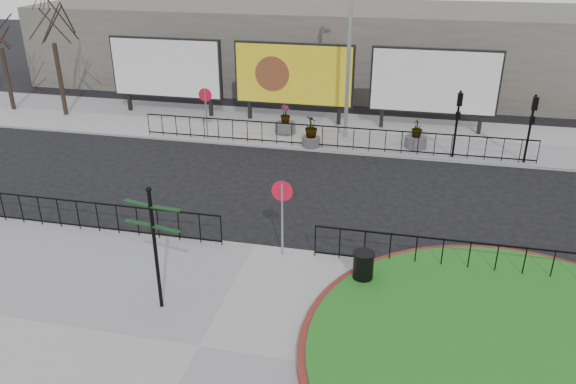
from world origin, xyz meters
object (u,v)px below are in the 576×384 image
(lamp_post, at_px, (350,39))
(litter_bin, at_px, (363,268))
(fingerpost_sign, at_px, (154,237))
(billboard_mid, at_px, (294,75))
(planter_b, at_px, (311,134))
(planter_a, at_px, (285,124))
(planter_c, at_px, (416,138))

(lamp_post, bearing_deg, litter_bin, -80.61)
(lamp_post, distance_m, fingerpost_sign, 15.23)
(billboard_mid, height_order, fingerpost_sign, billboard_mid)
(litter_bin, bearing_deg, billboard_mid, 109.33)
(planter_b, bearing_deg, litter_bin, -72.28)
(fingerpost_sign, bearing_deg, planter_b, 96.51)
(planter_a, bearing_deg, litter_bin, -67.89)
(fingerpost_sign, distance_m, planter_b, 13.28)
(planter_a, xyz_separation_m, planter_c, (6.36, -0.72, 0.01))
(planter_b, height_order, planter_c, planter_b)
(planter_a, xyz_separation_m, planter_b, (1.59, -1.60, 0.14))
(litter_bin, distance_m, planter_b, 11.43)
(billboard_mid, distance_m, fingerpost_sign, 16.67)
(billboard_mid, distance_m, planter_b, 4.34)
(planter_b, xyz_separation_m, planter_c, (4.77, 0.88, -0.13))
(billboard_mid, relative_size, fingerpost_sign, 1.78)
(lamp_post, bearing_deg, planter_b, -131.48)
(billboard_mid, height_order, litter_bin, billboard_mid)
(planter_b, bearing_deg, fingerpost_sign, -97.12)
(billboard_mid, xyz_separation_m, litter_bin, (5.07, -14.46, -1.97))
(litter_bin, bearing_deg, fingerpost_sign, -156.67)
(billboard_mid, height_order, planter_b, billboard_mid)
(billboard_mid, xyz_separation_m, planter_c, (6.36, -2.70, -2.00))
(litter_bin, relative_size, planter_c, 0.71)
(planter_a, bearing_deg, lamp_post, 0.00)
(planter_b, bearing_deg, billboard_mid, 114.03)
(lamp_post, relative_size, planter_c, 6.48)
(litter_bin, bearing_deg, planter_b, 107.72)
(fingerpost_sign, xyz_separation_m, planter_a, (0.04, 14.69, -1.64))
(billboard_mid, xyz_separation_m, fingerpost_sign, (-0.04, -16.67, -0.37))
(billboard_mid, relative_size, planter_a, 4.36)
(litter_bin, height_order, planter_c, planter_c)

